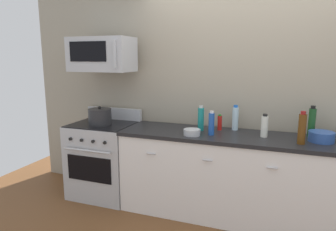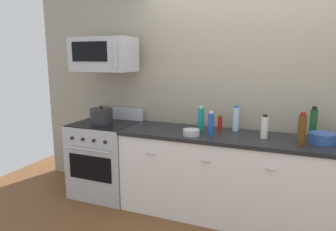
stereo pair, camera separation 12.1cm
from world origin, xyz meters
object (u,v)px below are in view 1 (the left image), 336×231
at_px(bottle_sparkling_teal, 201,119).
at_px(bottle_soda_blue, 211,124).
at_px(bottle_wine_amber, 302,129).
at_px(bottle_vinegar_white, 264,126).
at_px(stockpot, 100,117).
at_px(microwave, 102,54).
at_px(bottle_water_clear, 235,118).
at_px(bowl_steel_prep, 192,132).
at_px(range_oven, 104,159).
at_px(bottle_hot_sauce_red, 220,123).
at_px(bowl_blue_mixing, 321,136).
at_px(bottle_wine_green, 312,122).

bearing_deg(bottle_sparkling_teal, bottle_soda_blue, -44.28).
relative_size(bottle_wine_amber, bottle_sparkling_teal, 1.11).
height_order(bottle_wine_amber, bottle_vinegar_white, bottle_wine_amber).
xyz_separation_m(bottle_soda_blue, stockpot, (-1.36, 0.03, -0.02)).
bearing_deg(bottle_sparkling_teal, microwave, -179.17).
bearing_deg(bottle_water_clear, bowl_steel_prep, -134.82).
bearing_deg(bottle_vinegar_white, bottle_wine_amber, -23.39).
distance_m(microwave, bottle_water_clear, 1.72).
xyz_separation_m(microwave, bowl_steel_prep, (1.18, -0.21, -0.80)).
xyz_separation_m(range_oven, bowl_steel_prep, (1.18, -0.16, 0.48)).
height_order(range_oven, stockpot, stockpot).
bearing_deg(bowl_steel_prep, bottle_water_clear, 45.18).
distance_m(bottle_sparkling_teal, bottle_hot_sauce_red, 0.22).
distance_m(range_oven, bottle_hot_sauce_red, 1.51).
height_order(range_oven, bottle_vinegar_white, bottle_vinegar_white).
relative_size(range_oven, bottle_water_clear, 3.81).
bearing_deg(bottle_hot_sauce_red, stockpot, -171.24).
height_order(bottle_soda_blue, stockpot, bottle_soda_blue).
bearing_deg(bottle_soda_blue, microwave, 174.63).
distance_m(bottle_sparkling_teal, bottle_soda_blue, 0.21).
bearing_deg(bottle_water_clear, range_oven, -171.79).
distance_m(bottle_hot_sauce_red, bowl_blue_mixing, 1.02).
xyz_separation_m(bowl_blue_mixing, stockpot, (-2.41, -0.08, 0.05)).
relative_size(bottle_wine_green, stockpot, 1.16).
bearing_deg(bottle_hot_sauce_red, bowl_blue_mixing, -7.78).
relative_size(bottle_water_clear, bottle_soda_blue, 1.10).
distance_m(bowl_steel_prep, stockpot, 1.18).
distance_m(bottle_soda_blue, bottle_wine_green, 1.02).
relative_size(bottle_sparkling_teal, bottle_vinegar_white, 1.17).
bearing_deg(bottle_soda_blue, stockpot, 178.74).
height_order(bottle_water_clear, bottle_wine_green, bottle_wine_green).
distance_m(microwave, bottle_wine_green, 2.44).
relative_size(bowl_steel_prep, stockpot, 0.64).
relative_size(bottle_soda_blue, stockpot, 0.93).
relative_size(range_oven, stockpot, 3.89).
bearing_deg(bottle_hot_sauce_red, bottle_wine_amber, -19.43).
relative_size(bottle_soda_blue, bowl_blue_mixing, 1.08).
xyz_separation_m(bottle_soda_blue, bottle_hot_sauce_red, (0.04, 0.25, -0.04)).
relative_size(bottle_water_clear, bottle_vinegar_white, 1.18).
xyz_separation_m(bottle_hot_sauce_red, bowl_steel_prep, (-0.23, -0.33, -0.05)).
bearing_deg(bottle_vinegar_white, bottle_water_clear, 147.37).
height_order(range_oven, bottle_sparkling_teal, bottle_sparkling_teal).
height_order(range_oven, bowl_blue_mixing, range_oven).
bearing_deg(bottle_hot_sauce_red, range_oven, -173.38).
relative_size(range_oven, bottle_wine_green, 3.35).
height_order(bottle_wine_amber, bottle_sparkling_teal, bottle_wine_amber).
relative_size(bottle_sparkling_teal, bowl_blue_mixing, 1.19).
xyz_separation_m(bottle_soda_blue, bowl_steel_prep, (-0.19, -0.08, -0.09)).
height_order(range_oven, bottle_wine_green, bottle_wine_green).
height_order(range_oven, bottle_hot_sauce_red, bottle_hot_sauce_red).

